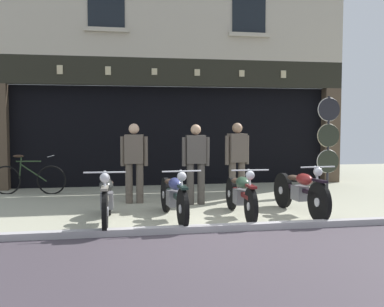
{
  "coord_description": "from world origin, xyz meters",
  "views": [
    {
      "loc": [
        -1.65,
        -6.47,
        1.64
      ],
      "look_at": [
        0.0,
        2.7,
        1.01
      ],
      "focal_mm": 41.91,
      "sensor_mm": 36.0,
      "label": 1
    }
  ],
  "objects_px": {
    "motorcycle_center_left": "(174,195)",
    "tyre_sign_pole": "(328,137)",
    "shopkeeper_center": "(196,160)",
    "motorcycle_center_right": "(300,191)",
    "motorcycle_left": "(107,197)",
    "salesman_left": "(134,159)",
    "advert_board_near": "(117,127)",
    "motorcycle_center": "(241,194)",
    "leaning_bicycle": "(28,178)",
    "salesman_right": "(237,157)"
  },
  "relations": [
    {
      "from": "shopkeeper_center",
      "to": "advert_board_near",
      "type": "xyz_separation_m",
      "value": [
        -1.53,
        3.04,
        0.64
      ]
    },
    {
      "from": "salesman_left",
      "to": "salesman_right",
      "type": "xyz_separation_m",
      "value": [
        2.18,
        -0.0,
        0.01
      ]
    },
    {
      "from": "salesman_right",
      "to": "motorcycle_center_right",
      "type": "bearing_deg",
      "value": 100.41
    },
    {
      "from": "motorcycle_center_right",
      "to": "shopkeeper_center",
      "type": "bearing_deg",
      "value": -42.59
    },
    {
      "from": "motorcycle_center_right",
      "to": "leaning_bicycle",
      "type": "height_order",
      "value": "motorcycle_center_right"
    },
    {
      "from": "leaning_bicycle",
      "to": "advert_board_near",
      "type": "bearing_deg",
      "value": 125.83
    },
    {
      "from": "motorcycle_left",
      "to": "tyre_sign_pole",
      "type": "bearing_deg",
      "value": -151.45
    },
    {
      "from": "shopkeeper_center",
      "to": "salesman_left",
      "type": "bearing_deg",
      "value": -16.16
    },
    {
      "from": "motorcycle_center",
      "to": "tyre_sign_pole",
      "type": "xyz_separation_m",
      "value": [
        2.92,
        2.52,
        0.91
      ]
    },
    {
      "from": "motorcycle_center_right",
      "to": "advert_board_near",
      "type": "relative_size",
      "value": 2.1
    },
    {
      "from": "motorcycle_center_right",
      "to": "advert_board_near",
      "type": "height_order",
      "value": "advert_board_near"
    },
    {
      "from": "leaning_bicycle",
      "to": "motorcycle_center",
      "type": "bearing_deg",
      "value": 59.94
    },
    {
      "from": "motorcycle_center_left",
      "to": "leaning_bicycle",
      "type": "bearing_deg",
      "value": -52.6
    },
    {
      "from": "advert_board_near",
      "to": "salesman_right",
      "type": "bearing_deg",
      "value": -46.92
    },
    {
      "from": "motorcycle_left",
      "to": "salesman_right",
      "type": "distance_m",
      "value": 3.31
    },
    {
      "from": "shopkeeper_center",
      "to": "tyre_sign_pole",
      "type": "height_order",
      "value": "tyre_sign_pole"
    },
    {
      "from": "advert_board_near",
      "to": "salesman_left",
      "type": "bearing_deg",
      "value": -83.23
    },
    {
      "from": "motorcycle_center_right",
      "to": "tyre_sign_pole",
      "type": "bearing_deg",
      "value": -129.76
    },
    {
      "from": "motorcycle_left",
      "to": "tyre_sign_pole",
      "type": "distance_m",
      "value": 5.92
    },
    {
      "from": "salesman_left",
      "to": "leaning_bicycle",
      "type": "distance_m",
      "value": 2.92
    },
    {
      "from": "motorcycle_center_left",
      "to": "motorcycle_center_right",
      "type": "height_order",
      "value": "motorcycle_center_right"
    },
    {
      "from": "motorcycle_center_left",
      "to": "leaning_bicycle",
      "type": "xyz_separation_m",
      "value": [
        -2.94,
        3.36,
        -0.06
      ]
    },
    {
      "from": "motorcycle_left",
      "to": "motorcycle_center",
      "type": "distance_m",
      "value": 2.31
    },
    {
      "from": "salesman_right",
      "to": "advert_board_near",
      "type": "height_order",
      "value": "advert_board_near"
    },
    {
      "from": "motorcycle_center",
      "to": "motorcycle_center_right",
      "type": "xyz_separation_m",
      "value": [
        1.11,
        0.01,
        0.02
      ]
    },
    {
      "from": "motorcycle_center",
      "to": "tyre_sign_pole",
      "type": "relative_size",
      "value": 0.85
    },
    {
      "from": "shopkeeper_center",
      "to": "tyre_sign_pole",
      "type": "relative_size",
      "value": 0.71
    },
    {
      "from": "motorcycle_center_left",
      "to": "leaning_bicycle",
      "type": "height_order",
      "value": "motorcycle_center_left"
    },
    {
      "from": "motorcycle_center_right",
      "to": "tyre_sign_pole",
      "type": "distance_m",
      "value": 3.22
    },
    {
      "from": "motorcycle_left",
      "to": "salesman_left",
      "type": "distance_m",
      "value": 1.96
    },
    {
      "from": "motorcycle_center_left",
      "to": "advert_board_near",
      "type": "bearing_deg",
      "value": -82.29
    },
    {
      "from": "shopkeeper_center",
      "to": "motorcycle_center_right",
      "type": "bearing_deg",
      "value": 142.5
    },
    {
      "from": "salesman_right",
      "to": "tyre_sign_pole",
      "type": "distance_m",
      "value": 2.67
    },
    {
      "from": "motorcycle_left",
      "to": "salesman_right",
      "type": "height_order",
      "value": "salesman_right"
    },
    {
      "from": "salesman_left",
      "to": "salesman_right",
      "type": "height_order",
      "value": "salesman_right"
    },
    {
      "from": "motorcycle_center_left",
      "to": "motorcycle_center_right",
      "type": "bearing_deg",
      "value": 177.2
    },
    {
      "from": "motorcycle_left",
      "to": "motorcycle_center_left",
      "type": "xyz_separation_m",
      "value": [
        1.12,
        0.09,
        -0.01
      ]
    },
    {
      "from": "motorcycle_center_right",
      "to": "motorcycle_center_left",
      "type": "bearing_deg",
      "value": -3.05
    },
    {
      "from": "salesman_left",
      "to": "tyre_sign_pole",
      "type": "height_order",
      "value": "tyre_sign_pole"
    },
    {
      "from": "motorcycle_center_left",
      "to": "tyre_sign_pole",
      "type": "relative_size",
      "value": 0.9
    },
    {
      "from": "shopkeeper_center",
      "to": "leaning_bicycle",
      "type": "height_order",
      "value": "shopkeeper_center"
    },
    {
      "from": "motorcycle_center_left",
      "to": "motorcycle_center_right",
      "type": "relative_size",
      "value": 1.02
    },
    {
      "from": "motorcycle_center_right",
      "to": "salesman_left",
      "type": "distance_m",
      "value": 3.37
    },
    {
      "from": "motorcycle_center_left",
      "to": "shopkeeper_center",
      "type": "height_order",
      "value": "shopkeeper_center"
    },
    {
      "from": "motorcycle_left",
      "to": "motorcycle_center_right",
      "type": "height_order",
      "value": "same"
    },
    {
      "from": "motorcycle_center",
      "to": "salesman_right",
      "type": "relative_size",
      "value": 1.18
    },
    {
      "from": "salesman_left",
      "to": "advert_board_near",
      "type": "relative_size",
      "value": 1.69
    },
    {
      "from": "motorcycle_center_left",
      "to": "motorcycle_center_right",
      "type": "xyz_separation_m",
      "value": [
        2.3,
        0.04,
        0.01
      ]
    },
    {
      "from": "motorcycle_left",
      "to": "motorcycle_center_right",
      "type": "distance_m",
      "value": 3.41
    },
    {
      "from": "motorcycle_center_right",
      "to": "salesman_right",
      "type": "bearing_deg",
      "value": -71.8
    }
  ]
}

